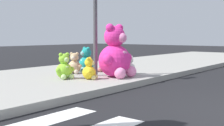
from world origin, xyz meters
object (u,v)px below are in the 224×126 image
plush_tan (74,65)px  plush_teal (86,62)px  plush_yellow (90,70)px  plush_white (129,67)px  plush_lime (65,68)px  plush_red (105,63)px  plush_pink_large (116,56)px  sign_pole (95,11)px

plush_tan → plush_teal: bearing=6.6°
plush_yellow → plush_white: 1.45m
plush_lime → plush_red: size_ratio=1.03×
plush_pink_large → plush_lime: 1.33m
plush_white → plush_tan: bearing=125.3°
plush_lime → plush_red: (1.76, 0.18, -0.01)m
sign_pole → plush_teal: sign_pole is taller
plush_pink_large → plush_white: (0.72, 0.10, -0.34)m
plush_pink_large → plush_tan: plush_pink_large is taller
plush_lime → plush_white: (1.76, -0.68, -0.06)m
plush_tan → plush_white: 1.53m
plush_lime → sign_pole: bearing=-11.6°
sign_pole → plush_white: size_ratio=6.37×
plush_lime → plush_teal: bearing=24.1°
plush_lime → plush_pink_large: bearing=-36.9°
plush_pink_large → plush_red: 1.23m
sign_pole → plush_yellow: bearing=-149.8°
plush_lime → plush_white: 1.89m
sign_pole → plush_yellow: 1.64m
plush_teal → plush_yellow: (-1.08, -1.17, -0.08)m
plush_pink_large → plush_tan: bearing=96.9°
plush_yellow → plush_red: size_ratio=0.86×
plush_red → plush_white: bearing=-89.6°
plush_tan → plush_teal: size_ratio=0.82×
plush_pink_large → plush_red: plush_pink_large is taller
sign_pole → plush_red: sign_pole is taller
sign_pole → plush_lime: (-0.92, 0.19, -1.44)m
plush_pink_large → plush_teal: (0.37, 1.41, -0.25)m
plush_pink_large → plush_yellow: bearing=161.4°
plush_teal → plush_white: size_ratio=1.45×
plush_white → plush_red: plush_red is taller
plush_pink_large → plush_lime: plush_pink_large is taller
sign_pole → plush_pink_large: 1.30m
plush_lime → plush_white: size_ratio=1.28×
plush_yellow → plush_white: (1.44, -0.15, -0.01)m
plush_teal → plush_white: plush_teal is taller
sign_pole → plush_teal: 1.70m
plush_pink_large → plush_white: bearing=7.5°
sign_pole → plush_white: (0.84, -0.49, -1.50)m
plush_teal → plush_lime: bearing=-155.9°
sign_pole → plush_tan: (-0.05, 0.76, -1.46)m
plush_teal → plush_red: bearing=-51.8°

